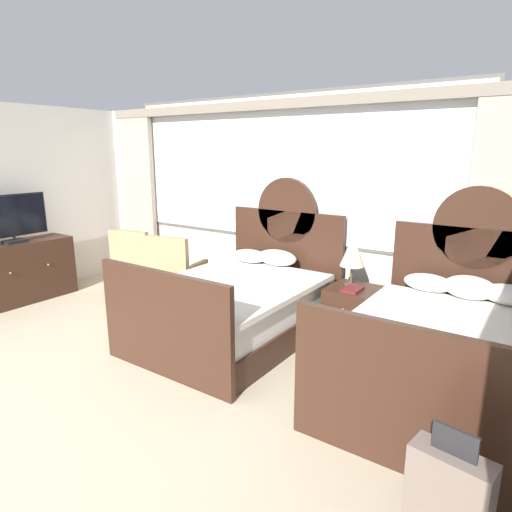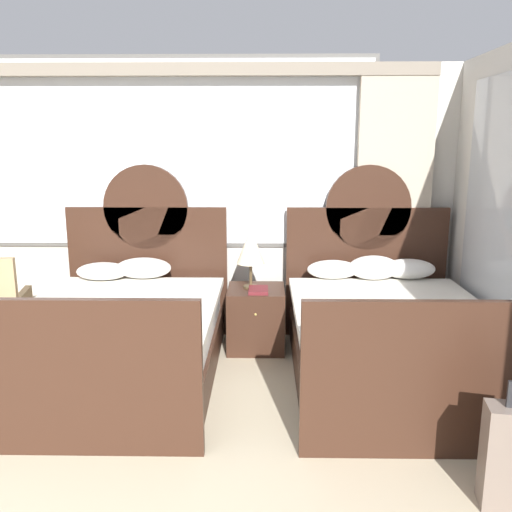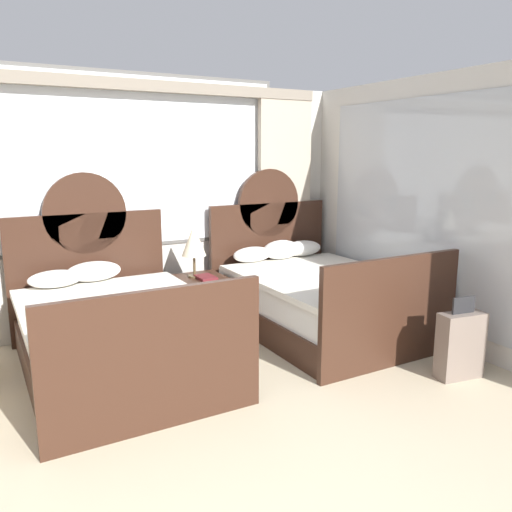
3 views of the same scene
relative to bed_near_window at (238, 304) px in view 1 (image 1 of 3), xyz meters
name	(u,v)px [view 1 (image 1 of 3)]	position (x,y,z in m)	size (l,w,h in m)	color
wall_back_window	(279,197)	(-0.19, 1.17, 1.09)	(6.54, 0.22, 2.77)	beige
bed_near_window	(238,304)	(0.00, 0.00, 0.00)	(1.60, 2.24, 1.74)	#382116
bed_near_mirror	(444,354)	(2.20, 0.01, 0.00)	(1.60, 2.24, 1.74)	#382116
nightstand_between_beds	(353,313)	(1.10, 0.67, -0.08)	(0.54, 0.56, 0.59)	#382116
table_lamp_on_nightstand	(353,252)	(1.05, 0.69, 0.62)	(0.27, 0.27, 0.58)	brown
book_on_nightstand	(352,289)	(1.13, 0.56, 0.23)	(0.18, 0.26, 0.03)	maroon
dresser_minibar	(1,276)	(-3.21, -1.04, 0.05)	(0.53, 1.90, 0.84)	#382116
tv_flatscreen	(12,218)	(-3.18, -0.81, 0.81)	(0.20, 0.94, 0.66)	black
armchair_by_window_left	(175,269)	(-1.29, 0.31, 0.14)	(0.72, 0.72, 0.98)	tan
armchair_by_window_centre	(137,261)	(-2.06, 0.31, 0.14)	(0.74, 0.74, 0.98)	tan
suitcase_on_floor	(447,502)	(2.57, -1.61, -0.08)	(0.43, 0.24, 0.73)	#75665B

